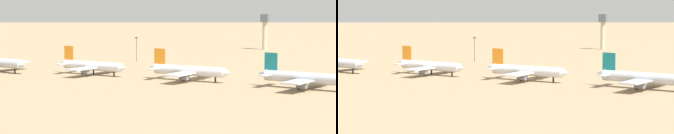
# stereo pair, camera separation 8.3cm
# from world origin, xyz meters

# --- Properties ---
(ground) EXTENTS (4000.00, 4000.00, 0.00)m
(ground) POSITION_xyz_m (0.00, 0.00, 0.00)
(ground) COLOR #9E8460
(parked_jet_orange_3) EXTENTS (38.93, 33.13, 12.88)m
(parked_jet_orange_3) POSITION_xyz_m (-50.27, -1.84, 4.22)
(parked_jet_orange_3) COLOR silver
(parked_jet_orange_3) RESTS_ON ground
(parked_jet_orange_4) EXTENTS (40.26, 34.16, 13.30)m
(parked_jet_orange_4) POSITION_xyz_m (-1.23, -4.89, 4.36)
(parked_jet_orange_4) COLOR silver
(parked_jet_orange_4) RESTS_ON ground
(parked_jet_teal_5) EXTENTS (40.87, 34.95, 13.57)m
(parked_jet_teal_5) POSITION_xyz_m (50.54, -12.03, 4.45)
(parked_jet_teal_5) COLOR silver
(parked_jet_teal_5) RESTS_ON ground
(control_tower) EXTENTS (5.20, 5.20, 24.22)m
(control_tower) POSITION_xyz_m (-22.27, 184.12, 14.62)
(control_tower) COLOR #C6B793
(control_tower) RESTS_ON ground
(light_pole_mid) EXTENTS (1.80, 0.50, 13.55)m
(light_pole_mid) POSITION_xyz_m (-61.23, 65.79, 7.95)
(light_pole_mid) COLOR #59595E
(light_pole_mid) RESTS_ON ground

